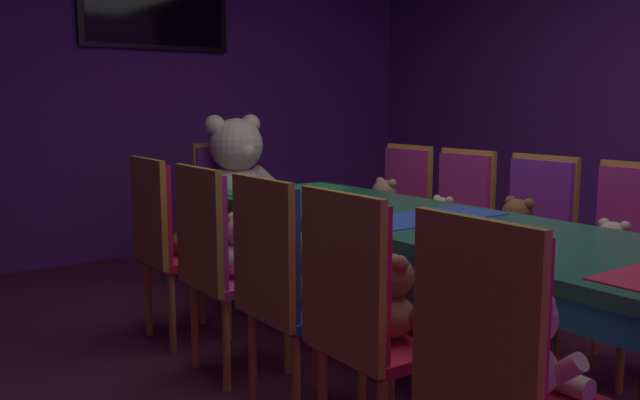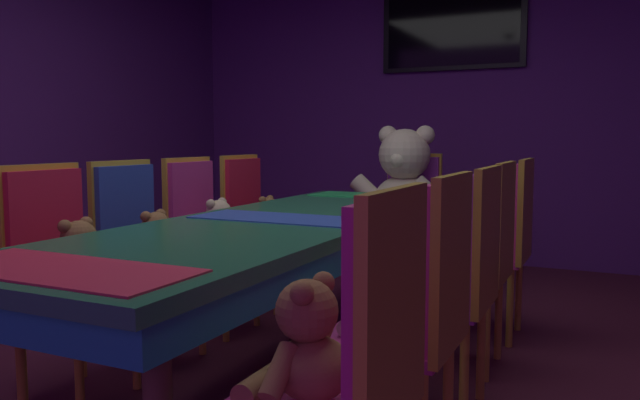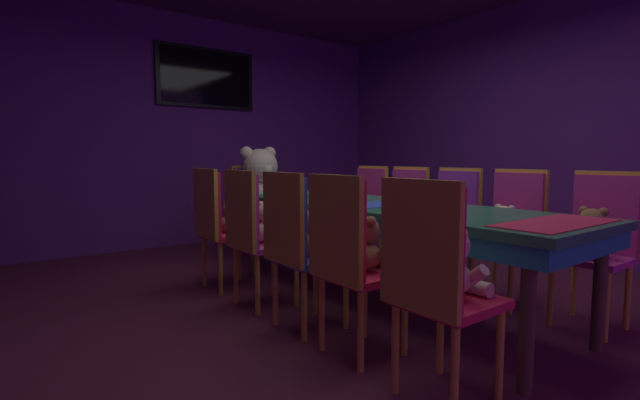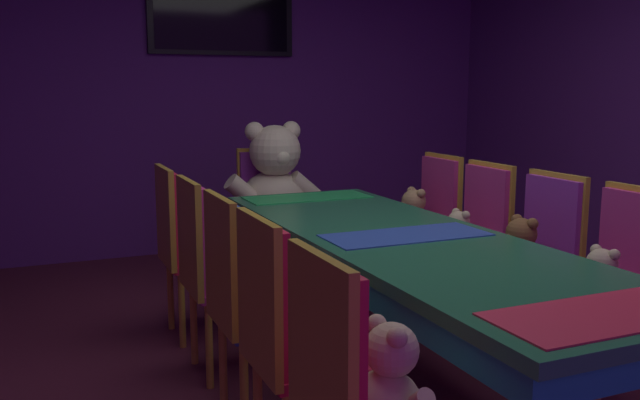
# 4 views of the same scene
# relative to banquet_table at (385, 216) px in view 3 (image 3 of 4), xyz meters

# --- Properties ---
(ground_plane) EXTENTS (7.90, 7.90, 0.00)m
(ground_plane) POSITION_rel_banquet_table_xyz_m (0.00, 0.00, -0.66)
(ground_plane) COLOR #591E33
(wall_back) EXTENTS (5.20, 0.12, 2.80)m
(wall_back) POSITION_rel_banquet_table_xyz_m (0.00, 3.20, 0.74)
(wall_back) COLOR #59267F
(wall_back) RESTS_ON ground_plane
(wall_right) EXTENTS (0.12, 6.40, 2.80)m
(wall_right) POSITION_rel_banquet_table_xyz_m (2.60, 0.00, 0.74)
(wall_right) COLOR #59267F
(wall_right) RESTS_ON ground_plane
(banquet_table) EXTENTS (0.90, 2.84, 0.75)m
(banquet_table) POSITION_rel_banquet_table_xyz_m (0.00, 0.00, 0.00)
(banquet_table) COLOR #26724C
(banquet_table) RESTS_ON ground_plane
(chair_left_0) EXTENTS (0.42, 0.41, 0.98)m
(chair_left_0) POSITION_rel_banquet_table_xyz_m (-0.82, -1.08, -0.06)
(chair_left_0) COLOR red
(chair_left_0) RESTS_ON ground_plane
(teddy_left_0) EXTENTS (0.26, 0.33, 0.32)m
(teddy_left_0) POSITION_rel_banquet_table_xyz_m (-0.67, -1.08, -0.06)
(teddy_left_0) COLOR beige
(teddy_left_0) RESTS_ON chair_left_0
(chair_left_1) EXTENTS (0.42, 0.41, 0.98)m
(chair_left_1) POSITION_rel_banquet_table_xyz_m (-0.80, -0.51, -0.06)
(chair_left_1) COLOR red
(chair_left_1) RESTS_ON ground_plane
(teddy_left_1) EXTENTS (0.25, 0.32, 0.30)m
(teddy_left_1) POSITION_rel_banquet_table_xyz_m (-0.66, -0.51, -0.07)
(teddy_left_1) COLOR olive
(teddy_left_1) RESTS_ON chair_left_1
(chair_left_2) EXTENTS (0.42, 0.41, 0.98)m
(chair_left_2) POSITION_rel_banquet_table_xyz_m (-0.81, -0.03, -0.06)
(chair_left_2) COLOR #2D47B2
(chair_left_2) RESTS_ON ground_plane
(teddy_left_2) EXTENTS (0.24, 0.30, 0.29)m
(teddy_left_2) POSITION_rel_banquet_table_xyz_m (-0.66, -0.03, -0.07)
(teddy_left_2) COLOR olive
(teddy_left_2) RESTS_ON chair_left_2
(chair_left_3) EXTENTS (0.42, 0.41, 0.98)m
(chair_left_3) POSITION_rel_banquet_table_xyz_m (-0.81, 0.52, -0.06)
(chair_left_3) COLOR #CC338C
(chair_left_3) RESTS_ON ground_plane
(teddy_left_3) EXTENTS (0.24, 0.31, 0.30)m
(teddy_left_3) POSITION_rel_banquet_table_xyz_m (-0.67, 0.52, -0.07)
(teddy_left_3) COLOR beige
(teddy_left_3) RESTS_ON chair_left_3
(chair_left_4) EXTENTS (0.42, 0.41, 0.98)m
(chair_left_4) POSITION_rel_banquet_table_xyz_m (-0.82, 1.08, -0.06)
(chair_left_4) COLOR red
(chair_left_4) RESTS_ON ground_plane
(teddy_left_4) EXTENTS (0.22, 0.28, 0.26)m
(teddy_left_4) POSITION_rel_banquet_table_xyz_m (-0.68, 1.08, -0.08)
(teddy_left_4) COLOR olive
(teddy_left_4) RESTS_ON chair_left_4
(chair_right_0) EXTENTS (0.42, 0.41, 0.98)m
(chair_right_0) POSITION_rel_banquet_table_xyz_m (0.83, -1.09, -0.06)
(chair_right_0) COLOR #CC338C
(chair_right_0) RESTS_ON ground_plane
(teddy_right_0) EXTENTS (0.25, 0.33, 0.31)m
(teddy_right_0) POSITION_rel_banquet_table_xyz_m (0.68, -1.09, -0.06)
(teddy_right_0) COLOR olive
(teddy_right_0) RESTS_ON chair_right_0
(chair_right_1) EXTENTS (0.42, 0.41, 0.98)m
(chair_right_1) POSITION_rel_banquet_table_xyz_m (0.82, -0.51, -0.06)
(chair_right_1) COLOR #CC338C
(chair_right_1) RESTS_ON ground_plane
(teddy_right_1) EXTENTS (0.23, 0.29, 0.27)m
(teddy_right_1) POSITION_rel_banquet_table_xyz_m (0.68, -0.51, -0.08)
(teddy_right_1) COLOR beige
(teddy_right_1) RESTS_ON chair_right_1
(chair_right_2) EXTENTS (0.42, 0.41, 0.98)m
(chair_right_2) POSITION_rel_banquet_table_xyz_m (0.83, 0.02, -0.06)
(chair_right_2) COLOR purple
(chair_right_2) RESTS_ON ground_plane
(teddy_right_2) EXTENTS (0.26, 0.34, 0.32)m
(teddy_right_2) POSITION_rel_banquet_table_xyz_m (0.68, 0.02, -0.06)
(teddy_right_2) COLOR brown
(teddy_right_2) RESTS_ON chair_right_2
(chair_right_3) EXTENTS (0.42, 0.41, 0.98)m
(chair_right_3) POSITION_rel_banquet_table_xyz_m (0.81, 0.55, -0.06)
(chair_right_3) COLOR #CC338C
(chair_right_3) RESTS_ON ground_plane
(teddy_right_3) EXTENTS (0.22, 0.28, 0.26)m
(teddy_right_3) POSITION_rel_banquet_table_xyz_m (0.67, 0.55, -0.08)
(teddy_right_3) COLOR beige
(teddy_right_3) RESTS_ON chair_right_3
(chair_right_4) EXTENTS (0.42, 0.41, 0.98)m
(chair_right_4) POSITION_rel_banquet_table_xyz_m (0.83, 1.08, -0.06)
(chair_right_4) COLOR #CC338C
(chair_right_4) RESTS_ON ground_plane
(teddy_right_4) EXTENTS (0.26, 0.34, 0.32)m
(teddy_right_4) POSITION_rel_banquet_table_xyz_m (0.68, 1.08, -0.06)
(teddy_right_4) COLOR tan
(teddy_right_4) RESTS_ON chair_right_4
(throne_chair) EXTENTS (0.41, 0.42, 0.98)m
(throne_chair) POSITION_rel_banquet_table_xyz_m (0.00, 1.96, -0.06)
(throne_chair) COLOR purple
(throne_chair) RESTS_ON ground_plane
(king_teddy_bear) EXTENTS (0.77, 0.59, 0.72)m
(king_teddy_bear) POSITION_rel_banquet_table_xyz_m (0.00, 1.79, 0.11)
(king_teddy_bear) COLOR beige
(king_teddy_bear) RESTS_ON throne_chair
(wall_tv) EXTENTS (1.25, 0.06, 0.72)m
(wall_tv) POSITION_rel_banquet_table_xyz_m (0.00, 3.11, 1.39)
(wall_tv) COLOR black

